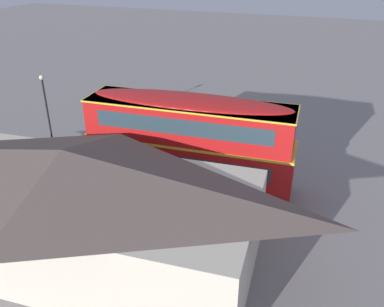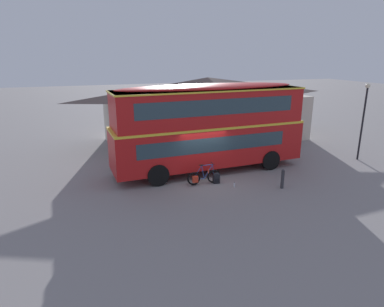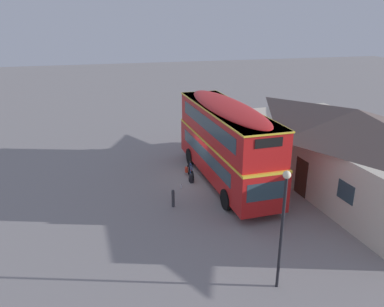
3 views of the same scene
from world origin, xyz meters
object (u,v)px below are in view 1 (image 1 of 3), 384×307
Objects in this scene: kerb_bollard at (173,141)px; backpack_on_ground at (207,163)px; street_lamp at (46,104)px; double_decker_bus at (189,138)px; touring_bicycle at (219,164)px; water_bottle_clear_plastic at (201,158)px.

backpack_on_ground is at bearing 148.57° from kerb_bollard.
street_lamp is 4.79× the size of kerb_bollard.
double_decker_bus reaches higher than kerb_bollard.
touring_bicycle is 3.88m from kerb_bollard.
touring_bicycle is 0.71m from backpack_on_ground.
kerb_bollard is (2.11, -0.92, 0.38)m from water_bottle_clear_plastic.
double_decker_bus is at bearing 95.28° from water_bottle_clear_plastic.
kerb_bollard is at bearing -27.25° from touring_bicycle.
backpack_on_ground is 2.21× the size of water_bottle_clear_plastic.
touring_bicycle is 1.78× the size of kerb_bollard.
double_decker_bus reaches higher than backpack_on_ground.
backpack_on_ground is at bearing 129.82° from water_bottle_clear_plastic.
street_lamp reaches higher than kerb_bollard.
touring_bicycle is at bearing 147.23° from water_bottle_clear_plastic.
water_bottle_clear_plastic is at bearing -170.56° from street_lamp.
street_lamp is at bearing 4.47° from backpack_on_ground.
kerb_bollard is at bearing -160.99° from street_lamp.
double_decker_bus is 19.20× the size of backpack_on_ground.
kerb_bollard is (-7.11, -2.45, -2.37)m from street_lamp.
water_bottle_clear_plastic is at bearing 156.55° from kerb_bollard.
street_lamp is (10.56, 0.68, 2.50)m from touring_bicycle.
touring_bicycle is at bearing 172.31° from backpack_on_ground.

